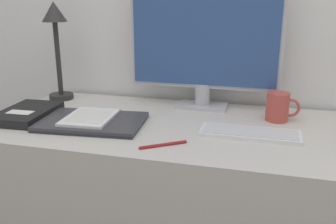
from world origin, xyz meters
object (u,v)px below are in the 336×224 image
coffee_mug (278,107)px  notebook (27,113)px  ereader (90,117)px  desk_lamp (56,33)px  laptop (92,122)px  pen (163,145)px  keyboard (250,133)px  monitor (204,37)px

coffee_mug → notebook: bearing=-167.4°
ereader → desk_lamp: size_ratio=0.52×
laptop → pen: bearing=-23.3°
coffee_mug → keyboard: bearing=-116.5°
monitor → keyboard: bearing=-53.2°
ereader → coffee_mug: 0.65m
ereader → laptop: bearing=-28.4°
monitor → pen: bearing=-95.8°
keyboard → desk_lamp: desk_lamp is taller
laptop → pen: (0.28, -0.12, -0.00)m
monitor → desk_lamp: (-0.60, -0.03, 0.00)m
notebook → ereader: bearing=-0.9°
ereader → notebook: bearing=179.1°
keyboard → ereader: 0.53m
ereader → pen: ereader is taller
monitor → notebook: (-0.58, -0.29, -0.25)m
monitor → laptop: bearing=-137.7°
desk_lamp → notebook: bearing=-87.0°
laptop → monitor: bearing=42.3°
ereader → pen: (0.29, -0.13, -0.02)m
keyboard → coffee_mug: coffee_mug is taller
keyboard → desk_lamp: 0.87m
coffee_mug → ereader: bearing=-162.3°
keyboard → notebook: size_ratio=1.22×
desk_lamp → keyboard: bearing=-16.6°
ereader → monitor: bearing=40.8°
keyboard → pen: 0.28m
pen → monitor: bearing=84.2°
laptop → notebook: size_ratio=1.42×
notebook → laptop: bearing=-2.1°
notebook → pen: size_ratio=2.04×
monitor → keyboard: monitor is taller
monitor → ereader: size_ratio=2.77×
keyboard → notebook: (-0.78, -0.02, 0.01)m
pen → ereader: bearing=156.5°
monitor → coffee_mug: size_ratio=4.99×
ereader → keyboard: bearing=2.9°
notebook → keyboard: bearing=1.7°
coffee_mug → desk_lamp: bearing=175.7°
notebook → pen: 0.55m
keyboard → ereader: ereader is taller
laptop → notebook: notebook is taller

